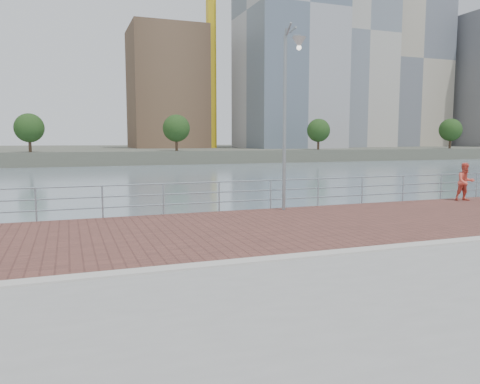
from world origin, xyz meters
name	(u,v)px	position (x,y,z in m)	size (l,w,h in m)	color
water	(271,347)	(0.00, 0.00, -2.00)	(400.00, 400.00, 0.00)	slate
brick_lane	(221,230)	(0.00, 3.60, 0.01)	(40.00, 6.80, 0.02)	brown
curb	(271,259)	(0.00, 0.00, 0.03)	(40.00, 0.40, 0.06)	#B7B5AD
far_shore	(84,152)	(0.00, 122.50, -0.75)	(320.00, 95.00, 2.50)	#4C5142
guardrail	(192,194)	(0.00, 7.00, 0.69)	(39.06, 0.06, 1.13)	#8C9EA8
street_lamp	(291,85)	(3.40, 6.03, 4.56)	(0.47, 1.36, 6.41)	gray
bystander	(465,182)	(11.83, 6.18, 0.84)	(0.79, 0.62, 1.63)	#E35542
tower_crane	(200,11)	(27.36, 104.00, 33.50)	(47.00, 2.00, 50.70)	gold
skyline	(216,48)	(31.44, 104.31, 25.18)	(233.00, 41.00, 65.30)	#ADA38E
shoreline_trees	(221,130)	(23.73, 77.00, 4.43)	(169.08, 5.22, 6.96)	#473323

